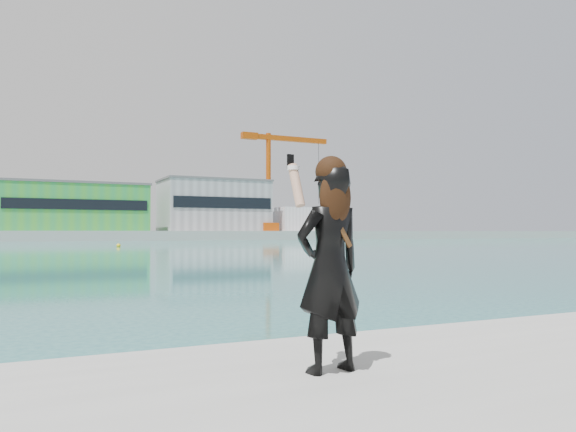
# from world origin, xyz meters

# --- Properties ---
(far_quay) EXTENTS (320.00, 40.00, 2.00)m
(far_quay) POSITION_xyz_m (0.00, 130.00, 1.00)
(far_quay) COLOR #9E9E99
(far_quay) RESTS_ON ground
(warehouse_green) EXTENTS (30.60, 16.36, 10.50)m
(warehouse_green) POSITION_xyz_m (8.00, 127.98, 7.26)
(warehouse_green) COLOR green
(warehouse_green) RESTS_ON far_quay
(warehouse_grey_right) EXTENTS (25.50, 15.35, 12.50)m
(warehouse_grey_right) POSITION_xyz_m (40.00, 127.98, 8.26)
(warehouse_grey_right) COLOR gray
(warehouse_grey_right) RESTS_ON far_quay
(ancillary_shed) EXTENTS (12.00, 10.00, 6.00)m
(ancillary_shed) POSITION_xyz_m (62.00, 126.00, 5.00)
(ancillary_shed) COLOR silver
(ancillary_shed) RESTS_ON far_quay
(dock_crane) EXTENTS (23.00, 4.00, 24.00)m
(dock_crane) POSITION_xyz_m (53.20, 122.00, 15.07)
(dock_crane) COLOR #D04E0C
(dock_crane) RESTS_ON far_quay
(flagpole_right) EXTENTS (1.28, 0.16, 8.00)m
(flagpole_right) POSITION_xyz_m (22.09, 121.00, 6.54)
(flagpole_right) COLOR silver
(flagpole_right) RESTS_ON far_quay
(buoy_near) EXTENTS (0.50, 0.50, 0.50)m
(buoy_near) POSITION_xyz_m (8.09, 65.35, 0.00)
(buoy_near) COLOR yellow
(buoy_near) RESTS_ON ground
(woman) EXTENTS (0.58, 0.41, 1.57)m
(woman) POSITION_xyz_m (-0.27, -0.31, 1.59)
(woman) COLOR black
(woman) RESTS_ON near_quay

